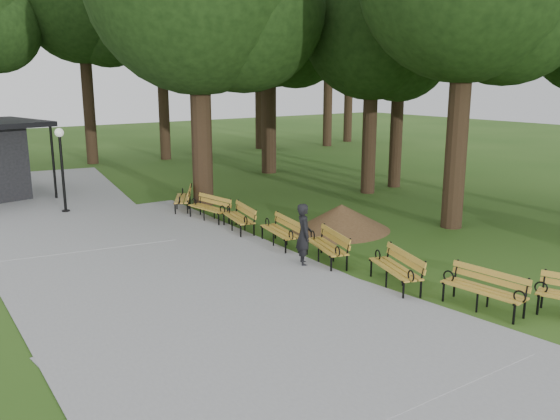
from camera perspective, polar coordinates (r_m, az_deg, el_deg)
ground at (r=14.80m, az=7.18°, el=-6.38°), size 100.00×100.00×0.00m
path at (r=15.08m, az=-12.17°, el=-6.08°), size 12.00×38.00×0.06m
person at (r=15.21m, az=2.37°, el=-2.44°), size 0.63×0.73×1.67m
lamp_post at (r=22.33m, az=-20.84°, el=5.36°), size 0.32×0.32×3.11m
dirt_mound at (r=18.73m, az=6.06°, el=-0.78°), size 2.89×2.89×0.89m
bench_1 at (r=13.18m, az=19.44°, el=-7.49°), size 0.82×1.95×0.88m
bench_2 at (r=14.02m, az=11.31°, el=-5.74°), size 1.22×2.00×0.88m
bench_3 at (r=15.57m, az=4.59°, el=-3.63°), size 1.15×2.00×0.88m
bench_4 at (r=16.99m, az=0.02°, el=-2.17°), size 0.98×1.99×0.88m
bench_5 at (r=18.67m, az=-4.14°, el=-0.80°), size 1.03×1.99×0.88m
bench_6 at (r=20.13m, az=-7.03°, el=0.15°), size 0.89×1.97×0.88m
bench_7 at (r=21.93m, az=-9.60°, el=1.12°), size 1.51×1.96×0.88m
lawn_tree_1 at (r=24.87m, az=9.17°, el=17.11°), size 5.69×5.69×9.62m
lawn_tree_4 at (r=30.03m, az=-1.16°, el=18.39°), size 6.83×6.83×11.17m
lawn_tree_5 at (r=26.57m, az=11.91°, el=18.07°), size 4.95×4.95×9.90m
tree_backdrop at (r=36.83m, az=-10.10°, el=17.81°), size 35.67×9.02×16.18m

